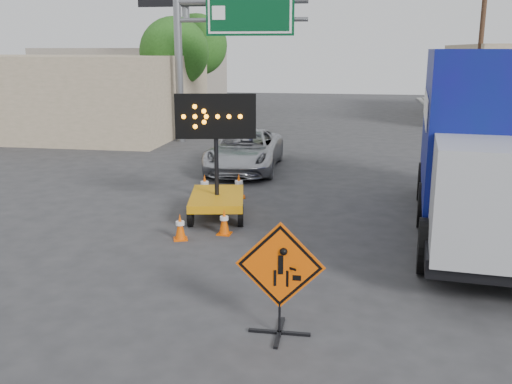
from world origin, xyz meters
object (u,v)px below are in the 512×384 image
(construction_sign, at_px, (280,276))
(arrow_board, at_px, (217,191))
(box_truck, at_px, (485,152))
(pickup_truck, at_px, (245,150))

(construction_sign, distance_m, arrow_board, 6.52)
(arrow_board, xyz_separation_m, box_truck, (6.54, -0.09, 1.24))
(pickup_truck, bearing_deg, construction_sign, -78.54)
(construction_sign, bearing_deg, box_truck, 54.99)
(construction_sign, relative_size, arrow_board, 0.56)
(pickup_truck, bearing_deg, arrow_board, -87.83)
(arrow_board, bearing_deg, pickup_truck, 83.28)
(construction_sign, distance_m, box_truck, 7.27)
(arrow_board, bearing_deg, box_truck, -11.69)
(pickup_truck, distance_m, box_truck, 9.45)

